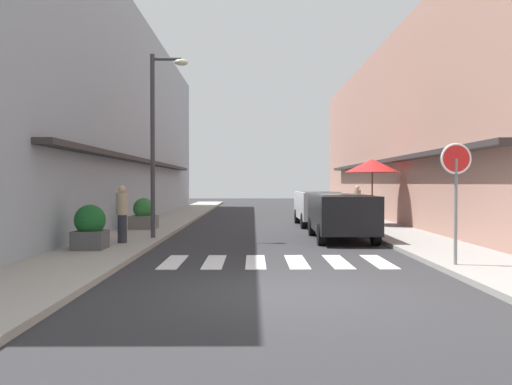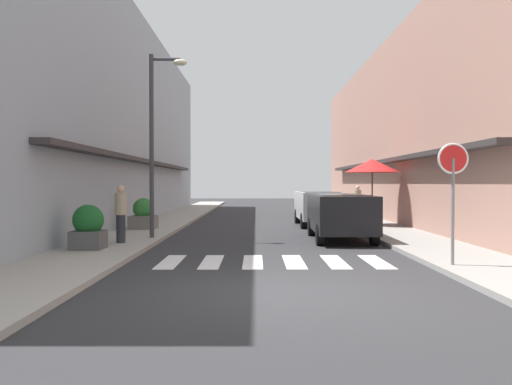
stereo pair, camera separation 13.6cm
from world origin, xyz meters
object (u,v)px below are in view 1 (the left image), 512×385
Objects in this scene: street_lamp at (158,127)px; planter_corner at (90,227)px; cafe_umbrella at (372,166)px; parked_car_mid at (319,204)px; pedestrian_walking_near at (122,213)px; planter_midblock at (144,215)px; pedestrian_walking_far at (357,202)px; parked_car_near at (341,211)px; round_street_sign at (456,172)px; planter_far at (361,212)px.

street_lamp is 4.98× the size of planter_corner.
cafe_umbrella reaches higher than planter_corner.
parked_car_mid is 2.68× the size of pedestrian_walking_near.
planter_midblock is 0.72× the size of pedestrian_walking_far.
planter_corner is (-7.05, -8.94, -0.24)m from parked_car_mid.
cafe_umbrella is at bearing 10.63° from planter_midblock.
parked_car_mid is 2.76× the size of pedestrian_walking_far.
parked_car_near is at bearing -116.99° from pedestrian_walking_near.
planter_corner is at bearing 119.30° from pedestrian_walking_near.
planter_corner is 0.70× the size of pedestrian_walking_near.
round_street_sign is 8.98m from planter_corner.
planter_corner is 6.22m from planter_midblock.
planter_far is (9.08, 4.31, -0.10)m from planter_midblock.
street_lamp is at bearing 69.73° from pedestrian_walking_far.
round_street_sign is 1.59× the size of pedestrian_walking_far.
round_street_sign is at bearing -93.15° from planter_far.
parked_car_mid is at bearing 90.00° from parked_car_near.
planter_corner is at bearing -128.24° from parked_car_mid.
cafe_umbrella reaches higher than planter_midblock.
round_street_sign is 9.04m from pedestrian_walking_near.
planter_far is at bearing 73.78° from parked_car_near.
parked_car_mid is at bearing -83.11° from pedestrian_walking_near.
planter_far is (0.73, 13.22, -1.54)m from round_street_sign.
street_lamp is at bearing -136.05° from planter_far.
cafe_umbrella is 10.90m from pedestrian_walking_near.
round_street_sign reaches higher than planter_midblock.
pedestrian_walking_far is (7.88, 8.32, -2.64)m from street_lamp.
parked_car_near reaches higher than planter_far.
parked_car_mid is at bearing 46.28° from street_lamp.
street_lamp is at bearing -147.37° from cafe_umbrella.
street_lamp is 3.09m from pedestrian_walking_near.
pedestrian_walking_far is at bearing -83.48° from pedestrian_walking_near.
planter_far is at bearing -85.68° from pedestrian_walking_near.
street_lamp reaches higher than cafe_umbrella.
pedestrian_walking_far reaches higher than planter_corner.
parked_car_near is 6.38m from street_lamp.
parked_car_mid is (-0.00, 5.76, -0.00)m from parked_car_near.
parked_car_mid reaches higher than planter_far.
street_lamp reaches higher than planter_corner.
planter_far is at bearing 36.63° from parked_car_mid.
parked_car_mid is 1.74× the size of round_street_sign.
pedestrian_walking_near is at bearing 152.74° from round_street_sign.
street_lamp is (-5.79, -6.05, 2.67)m from parked_car_mid.
street_lamp reaches higher than pedestrian_walking_far.
pedestrian_walking_near is at bearing -117.96° from street_lamp.
parked_car_near is at bearing -106.22° from planter_far.
planter_midblock is at bearing 109.15° from street_lamp.
street_lamp reaches higher than pedestrian_walking_near.
street_lamp reaches higher than parked_car_mid.
cafe_umbrella is (7.84, 5.02, -1.06)m from street_lamp.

